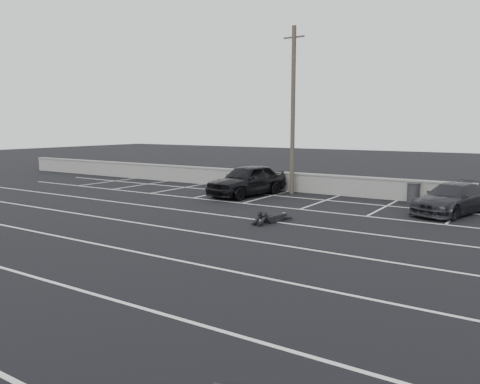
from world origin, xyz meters
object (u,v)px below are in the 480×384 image
Objects in this scene: utility_pole at (293,110)px; trash_bin at (413,193)px; car_left at (247,180)px; car_right at (452,199)px; person at (276,214)px.

utility_pole is 9.19× the size of trash_bin.
utility_pole is at bearing 59.90° from car_left.
utility_pole is 7.45m from trash_bin.
trash_bin is at bearing 151.97° from car_right.
person is (-5.51, -5.26, -0.39)m from car_right.
car_right is 1.69× the size of person.
person is (4.43, -4.99, -0.57)m from car_left.
car_left is at bearing -163.37° from trash_bin.
car_left is 0.55× the size of utility_pole.
utility_pole is at bearing -176.36° from trash_bin.
utility_pole is (-8.31, 1.69, 3.82)m from car_right.
car_left is at bearing -129.74° from utility_pole.
car_right is at bearing -45.90° from trash_bin.
car_left is 6.70m from person.
utility_pole is at bearing -173.62° from car_right.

